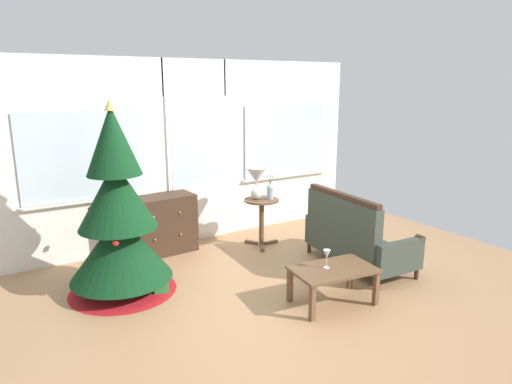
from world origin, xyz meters
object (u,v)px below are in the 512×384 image
at_px(coffee_table, 333,273).
at_px(table_lamp, 256,179).
at_px(side_table, 262,213).
at_px(dresser_cabinet, 161,225).
at_px(gift_box, 159,286).
at_px(flower_vase, 270,191).
at_px(wine_glass, 327,255).
at_px(christmas_tree, 118,221).
at_px(settee_sofa, 353,238).

bearing_deg(coffee_table, table_lamp, 82.81).
distance_m(side_table, table_lamp, 0.48).
relative_size(dresser_cabinet, coffee_table, 1.03).
bearing_deg(gift_box, coffee_table, -39.07).
xyz_separation_m(flower_vase, wine_glass, (-0.46, -1.74, -0.26)).
bearing_deg(christmas_tree, gift_box, -39.31).
bearing_deg(settee_sofa, coffee_table, -144.39).
bearing_deg(table_lamp, dresser_cabinet, 160.15).
bearing_deg(flower_vase, christmas_tree, -170.93).
bearing_deg(christmas_tree, flower_vase, 9.07).
bearing_deg(christmas_tree, coffee_table, -39.11).
bearing_deg(gift_box, settee_sofa, -13.52).
height_order(side_table, table_lamp, table_lamp).
relative_size(christmas_tree, flower_vase, 5.94).
bearing_deg(flower_vase, gift_box, -161.68).
bearing_deg(christmas_tree, wine_glass, -39.22).
height_order(coffee_table, gift_box, coffee_table).
bearing_deg(christmas_tree, settee_sofa, -17.30).
relative_size(table_lamp, wine_glass, 2.26).
bearing_deg(wine_glass, christmas_tree, 140.78).
bearing_deg(gift_box, wine_glass, -39.20).
bearing_deg(table_lamp, wine_glass, -99.13).
height_order(christmas_tree, settee_sofa, christmas_tree).
distance_m(settee_sofa, flower_vase, 1.32).
height_order(flower_vase, coffee_table, flower_vase).
xyz_separation_m(christmas_tree, flower_vase, (2.16, 0.34, -0.01)).
relative_size(dresser_cabinet, settee_sofa, 0.63).
height_order(table_lamp, wine_glass, table_lamp).
height_order(settee_sofa, flower_vase, flower_vase).
height_order(christmas_tree, table_lamp, christmas_tree).
relative_size(dresser_cabinet, gift_box, 5.55).
xyz_separation_m(dresser_cabinet, wine_glass, (0.93, -2.28, 0.14)).
bearing_deg(flower_vase, table_lamp, 147.99).
height_order(coffee_table, wine_glass, wine_glass).
relative_size(settee_sofa, coffee_table, 1.63).
distance_m(side_table, gift_box, 1.90).
xyz_separation_m(table_lamp, flower_vase, (0.16, -0.10, -0.17)).
relative_size(table_lamp, flower_vase, 1.26).
bearing_deg(coffee_table, side_table, 80.83).
distance_m(table_lamp, gift_box, 2.02).
distance_m(settee_sofa, side_table, 1.35).
height_order(christmas_tree, wine_glass, christmas_tree).
distance_m(dresser_cabinet, wine_glass, 2.47).
distance_m(settee_sofa, gift_box, 2.39).
relative_size(christmas_tree, wine_glass, 10.66).
xyz_separation_m(christmas_tree, wine_glass, (1.71, -1.39, -0.27)).
height_order(side_table, gift_box, side_table).
xyz_separation_m(christmas_tree, side_table, (2.06, 0.40, -0.32)).
xyz_separation_m(side_table, wine_glass, (-0.36, -1.80, 0.05)).
bearing_deg(dresser_cabinet, flower_vase, -21.38).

